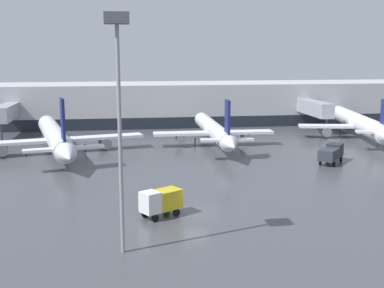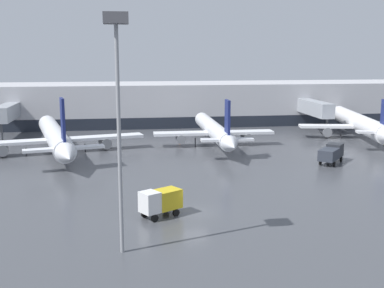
# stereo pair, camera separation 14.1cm
# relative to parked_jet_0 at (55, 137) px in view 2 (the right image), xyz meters

# --- Properties ---
(ground_plane) EXTENTS (320.00, 320.00, 0.00)m
(ground_plane) POSITION_rel_parked_jet_0_xyz_m (17.37, -31.62, -2.61)
(ground_plane) COLOR #424449
(terminal_building) EXTENTS (160.00, 29.11, 9.00)m
(terminal_building) POSITION_rel_parked_jet_0_xyz_m (17.40, 30.26, 1.88)
(terminal_building) COLOR #B2B2B7
(terminal_building) RESTS_ON ground_plane
(parked_jet_0) EXTENTS (27.74, 36.00, 9.70)m
(parked_jet_0) POSITION_rel_parked_jet_0_xyz_m (0.00, 0.00, 0.00)
(parked_jet_0) COLOR silver
(parked_jet_0) RESTS_ON ground_plane
(parked_jet_1) EXTENTS (20.36, 32.58, 8.85)m
(parked_jet_1) POSITION_rel_parked_jet_0_xyz_m (25.71, 2.36, 0.09)
(parked_jet_1) COLOR silver
(parked_jet_1) RESTS_ON ground_plane
(parked_jet_2) EXTENTS (22.07, 36.35, 8.28)m
(parked_jet_2) POSITION_rel_parked_jet_0_xyz_m (53.81, 6.20, 0.12)
(parked_jet_2) COLOR white
(parked_jet_2) RESTS_ON ground_plane
(service_truck_1) EXTENTS (4.36, 3.63, 2.68)m
(service_truck_1) POSITION_rel_parked_jet_0_xyz_m (13.94, -32.40, -1.01)
(service_truck_1) COLOR gold
(service_truck_1) RESTS_ON ground_plane
(service_truck_2) EXTENTS (5.28, 5.66, 2.58)m
(service_truck_2) POSITION_rel_parked_jet_0_xyz_m (39.84, -12.89, -1.11)
(service_truck_2) COLOR #2D333D
(service_truck_2) RESTS_ON ground_plane
(traffic_cone_1) EXTENTS (0.42, 0.42, 0.73)m
(traffic_cone_1) POSITION_rel_parked_jet_0_xyz_m (20.43, 7.31, -2.25)
(traffic_cone_1) COLOR orange
(traffic_cone_1) RESTS_ON ground_plane
(apron_light_mast_2) EXTENTS (1.80, 1.80, 18.29)m
(apron_light_mast_2) POSITION_rel_parked_jet_0_xyz_m (10.29, -40.36, 11.82)
(apron_light_mast_2) COLOR gray
(apron_light_mast_2) RESTS_ON ground_plane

